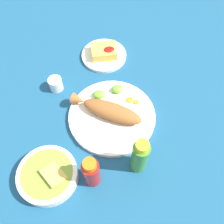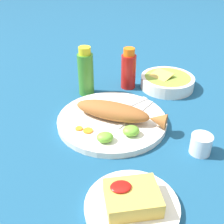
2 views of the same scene
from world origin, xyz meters
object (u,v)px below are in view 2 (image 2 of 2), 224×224
hot_sauce_bottle_red (128,70)px  guacamole_bowl (167,81)px  hot_sauce_bottle_green (86,73)px  fork_near (128,106)px  side_plate_fries (132,206)px  salt_cup (201,145)px  fork_far (138,112)px  main_plate (112,120)px  fried_fish (117,112)px

hot_sauce_bottle_red → guacamole_bowl: bearing=169.8°
hot_sauce_bottle_red → hot_sauce_bottle_green: (0.15, 0.03, 0.01)m
fork_near → guacamole_bowl: (-0.17, -0.14, 0.00)m
hot_sauce_bottle_red → side_plate_fries: hot_sauce_bottle_red is taller
hot_sauce_bottle_green → side_plate_fries: bearing=95.7°
salt_cup → hot_sauce_bottle_green: bearing=-54.4°
side_plate_fries → fork_far: bearing=-105.3°
fork_far → hot_sauce_bottle_red: size_ratio=0.96×
hot_sauce_bottle_green → salt_cup: 0.45m
hot_sauce_bottle_red → guacamole_bowl: hot_sauce_bottle_red is taller
fork_far → hot_sauce_bottle_red: bearing=41.3°
main_plate → hot_sauce_bottle_green: (0.06, -0.20, 0.07)m
hot_sauce_bottle_red → fried_fish: bearing=70.4°
main_plate → guacamole_bowl: size_ratio=1.68×
fork_far → guacamole_bowl: bearing=4.6°
side_plate_fries → main_plate: bearing=-91.5°
fork_near → guacamole_bowl: size_ratio=0.87×
fork_near → hot_sauce_bottle_green: 0.19m
fork_far → side_plate_fries: fork_far is taller
fork_far → salt_cup: size_ratio=2.60×
fork_near → hot_sauce_bottle_green: hot_sauce_bottle_green is taller
fried_fish → fork_far: 0.08m
fried_fish → fork_near: (-0.05, -0.06, -0.02)m
hot_sauce_bottle_red → fork_near: bearing=77.7°
guacamole_bowl → fork_near: bearing=38.4°
main_plate → fork_far: 0.08m
fork_far → hot_sauce_bottle_green: 0.23m
main_plate → fork_near: fork_near is taller
fried_fish → side_plate_fries: 0.31m
fork_near → hot_sauce_bottle_red: bearing=47.7°
fork_near → side_plate_fries: (0.07, 0.37, -0.01)m
fork_near → salt_cup: (-0.14, 0.22, 0.00)m
fork_far → hot_sauce_bottle_red: hot_sauce_bottle_red is taller
hot_sauce_bottle_green → main_plate: bearing=106.7°
hot_sauce_bottle_green → guacamole_bowl: 0.30m
main_plate → salt_cup: size_ratio=5.92×
guacamole_bowl → fried_fish: bearing=42.7°
fork_far → guacamole_bowl: (-0.15, -0.18, 0.00)m
hot_sauce_bottle_red → salt_cup: bearing=105.3°
fork_near → fork_far: (-0.02, 0.04, 0.00)m
main_plate → side_plate_fries: bearing=88.5°
hot_sauce_bottle_red → side_plate_fries: size_ratio=0.76×
hot_sauce_bottle_red → side_plate_fries: bearing=79.1°
main_plate → hot_sauce_bottle_green: hot_sauce_bottle_green is taller
main_plate → guacamole_bowl: 0.30m
main_plate → fried_fish: (-0.01, 0.01, 0.03)m
fork_far → main_plate: bearing=146.8°
salt_cup → side_plate_fries: 0.25m
fork_near → hot_sauce_bottle_red: size_ratio=1.14×
fork_far → side_plate_fries: 0.34m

